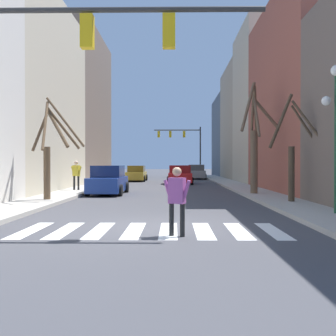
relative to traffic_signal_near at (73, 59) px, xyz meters
name	(u,v)px	position (x,y,z in m)	size (l,w,h in m)	color
ground_plane	(153,226)	(1.98, 0.92, -4.40)	(240.00, 240.00, 0.00)	#424247
building_row_left	(13,85)	(-7.35, 14.09, 2.21)	(6.00, 38.24, 13.87)	beige
building_row_right	(276,118)	(11.31, 23.98, 1.28)	(6.00, 55.33, 13.49)	#66564C
crosswalk_stripes	(151,230)	(1.98, 0.21, -4.40)	(6.75, 2.60, 0.01)	white
traffic_signal_near	(73,59)	(0.00, 0.00, 0.00)	(7.01, 0.28, 6.04)	#2D2D2D
traffic_signal_far	(184,140)	(3.81, 41.77, 0.46)	(6.17, 0.28, 6.59)	#2D2D2D
street_lamp_right_corner	(336,109)	(7.77, 2.71, -0.91)	(0.95, 0.36, 4.75)	#1E4C2D
car_driving_toward_lane	(108,181)	(-1.19, 12.38, -3.64)	(1.98, 4.55, 1.64)	navy
car_parked_right_mid	(137,174)	(-1.20, 29.32, -3.67)	(1.97, 4.87, 1.56)	#A38423
car_parked_right_far	(196,172)	(5.10, 35.09, -3.63)	(2.09, 4.84, 1.64)	gray
car_parked_left_near	(180,175)	(3.07, 24.07, -3.65)	(2.21, 4.50, 1.61)	red
pedestrian_near_right_corner	(76,173)	(-3.39, 13.84, -3.20)	(0.75, 0.36, 1.78)	black
pedestrian_on_right_sidewalk	(177,195)	(2.64, -0.58, -3.42)	(0.68, 0.37, 1.66)	black
street_tree_left_near	(293,156)	(7.57, 6.67, -2.32)	(2.04, 1.63, 4.56)	#473828
street_tree_right_far	(255,141)	(6.94, 11.34, -1.45)	(2.52, 2.80, 6.01)	brown
street_tree_left_far	(51,152)	(-2.90, 7.31, -2.14)	(2.29, 1.94, 4.56)	brown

